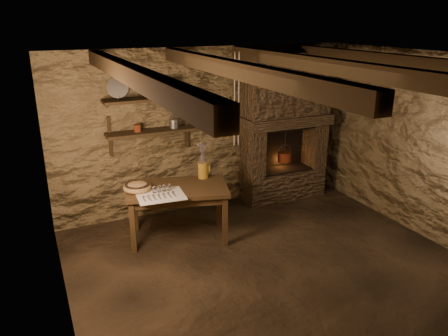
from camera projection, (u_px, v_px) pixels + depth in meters
name	position (u px, v px, depth m)	size (l,w,h in m)	color
floor	(271.00, 266.00, 5.15)	(4.50, 4.50, 0.00)	black
back_wall	(205.00, 130.00, 6.48)	(4.50, 0.04, 2.40)	#4E3D24
front_wall	(423.00, 257.00, 3.04)	(4.50, 0.04, 2.40)	#4E3D24
left_wall	(56.00, 206.00, 3.87)	(0.04, 4.00, 2.40)	#4E3D24
right_wall	(424.00, 146.00, 5.65)	(0.04, 4.00, 2.40)	#4E3D24
ceiling	(279.00, 58.00, 4.37)	(4.50, 4.00, 0.04)	black
beam_far_left	(131.00, 74.00, 3.81)	(0.14, 3.95, 0.16)	black
beam_mid_left	(234.00, 69.00, 4.20)	(0.14, 3.95, 0.16)	black
beam_mid_right	(319.00, 65.00, 4.60)	(0.14, 3.95, 0.16)	black
beam_far_right	(391.00, 61.00, 4.99)	(0.14, 3.95, 0.16)	black
shelf_lower	(152.00, 132.00, 5.97)	(1.25, 0.30, 0.04)	black
shelf_upper	(150.00, 99.00, 5.83)	(1.25, 0.30, 0.04)	black
hearth	(285.00, 123.00, 6.76)	(1.43, 0.51, 2.30)	#332519
work_table	(178.00, 211.00, 5.70)	(1.43, 1.05, 0.73)	#382513
linen_cloth	(161.00, 196.00, 5.30)	(0.57, 0.46, 0.01)	white
pewter_cutlery_row	(161.00, 195.00, 5.28)	(0.48, 0.18, 0.01)	#9C998E
drinking_glasses	(159.00, 189.00, 5.39)	(0.18, 0.05, 0.07)	silver
stoneware_jug	(203.00, 163.00, 5.83)	(0.16, 0.15, 0.49)	#B07D22
wooden_bowl	(137.00, 187.00, 5.45)	(0.36, 0.36, 0.13)	olive
iron_stockpot	(166.00, 89.00, 5.88)	(0.24, 0.24, 0.18)	#2D2A28
tin_pan	(118.00, 87.00, 5.70)	(0.29, 0.29, 0.04)	gray
small_kettle	(174.00, 124.00, 6.07)	(0.18, 0.13, 0.19)	gray
rusty_tin	(138.00, 128.00, 5.87)	(0.10, 0.10, 0.10)	#572211
red_pot	(284.00, 156.00, 6.89)	(0.27, 0.27, 0.54)	maroon
hanging_ropes	(237.00, 100.00, 5.49)	(0.08, 0.08, 1.20)	tan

